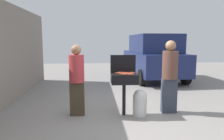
% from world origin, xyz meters
% --- Properties ---
extents(ground_plane, '(24.00, 24.00, 0.00)m').
position_xyz_m(ground_plane, '(0.00, 0.00, 0.00)').
color(ground_plane, gray).
extents(bbq_grill, '(0.60, 0.44, 0.98)m').
position_xyz_m(bbq_grill, '(0.01, 0.28, 0.83)').
color(bbq_grill, black).
rests_on(bbq_grill, ground).
extents(grill_lid_open, '(0.60, 0.05, 0.42)m').
position_xyz_m(grill_lid_open, '(0.01, 0.50, 1.19)').
color(grill_lid_open, black).
rests_on(grill_lid_open, bbq_grill).
extents(hot_dog_0, '(0.13, 0.04, 0.03)m').
position_xyz_m(hot_dog_0, '(0.20, 0.30, 0.99)').
color(hot_dog_0, '#AD4228').
rests_on(hot_dog_0, bbq_grill).
extents(hot_dog_1, '(0.13, 0.04, 0.03)m').
position_xyz_m(hot_dog_1, '(-0.05, 0.42, 0.99)').
color(hot_dog_1, '#B74C33').
rests_on(hot_dog_1, bbq_grill).
extents(hot_dog_2, '(0.13, 0.03, 0.03)m').
position_xyz_m(hot_dog_2, '(0.05, 0.24, 0.99)').
color(hot_dog_2, '#B74C33').
rests_on(hot_dog_2, bbq_grill).
extents(hot_dog_3, '(0.13, 0.03, 0.03)m').
position_xyz_m(hot_dog_3, '(0.07, 0.41, 0.99)').
color(hot_dog_3, '#AD4228').
rests_on(hot_dog_3, bbq_grill).
extents(hot_dog_4, '(0.13, 0.03, 0.03)m').
position_xyz_m(hot_dog_4, '(0.11, 0.20, 0.99)').
color(hot_dog_4, '#AD4228').
rests_on(hot_dog_4, bbq_grill).
extents(hot_dog_5, '(0.13, 0.03, 0.03)m').
position_xyz_m(hot_dog_5, '(-0.11, 0.30, 0.99)').
color(hot_dog_5, '#AD4228').
rests_on(hot_dog_5, bbq_grill).
extents(hot_dog_6, '(0.13, 0.03, 0.03)m').
position_xyz_m(hot_dog_6, '(0.19, 0.40, 0.99)').
color(hot_dog_6, '#C6593D').
rests_on(hot_dog_6, bbq_grill).
extents(hot_dog_7, '(0.13, 0.03, 0.03)m').
position_xyz_m(hot_dog_7, '(0.01, 0.31, 0.99)').
color(hot_dog_7, '#B74C33').
rests_on(hot_dog_7, bbq_grill).
extents(hot_dog_8, '(0.13, 0.04, 0.03)m').
position_xyz_m(hot_dog_8, '(-0.00, 0.13, 0.99)').
color(hot_dog_8, '#AD4228').
rests_on(hot_dog_8, bbq_grill).
extents(hot_dog_9, '(0.13, 0.03, 0.03)m').
position_xyz_m(hot_dog_9, '(-0.04, 0.21, 0.99)').
color(hot_dog_9, '#C6593D').
rests_on(hot_dog_9, bbq_grill).
extents(hot_dog_10, '(0.13, 0.03, 0.03)m').
position_xyz_m(hot_dog_10, '(-0.13, 0.36, 0.99)').
color(hot_dog_10, '#AD4228').
rests_on(hot_dog_10, bbq_grill).
extents(hot_dog_11, '(0.13, 0.03, 0.03)m').
position_xyz_m(hot_dog_11, '(0.03, 0.28, 0.99)').
color(hot_dog_11, '#AD4228').
rests_on(hot_dog_11, bbq_grill).
extents(hot_dog_12, '(0.13, 0.04, 0.03)m').
position_xyz_m(hot_dog_12, '(0.14, 0.12, 0.99)').
color(hot_dog_12, '#C6593D').
rests_on(hot_dog_12, bbq_grill).
extents(propane_tank, '(0.32, 0.32, 0.62)m').
position_xyz_m(propane_tank, '(0.37, 0.22, 0.32)').
color(propane_tank, silver).
rests_on(propane_tank, ground).
extents(person_left, '(0.34, 0.34, 1.64)m').
position_xyz_m(person_left, '(-1.08, 0.36, 0.89)').
color(person_left, '#3F3323').
rests_on(person_left, ground).
extents(person_right, '(0.36, 0.36, 1.74)m').
position_xyz_m(person_right, '(1.11, 0.38, 0.94)').
color(person_right, '#333847').
rests_on(person_right, ground).
extents(parked_minivan, '(2.21, 4.49, 2.02)m').
position_xyz_m(parked_minivan, '(1.97, 5.00, 1.03)').
color(parked_minivan, navy).
rests_on(parked_minivan, ground).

